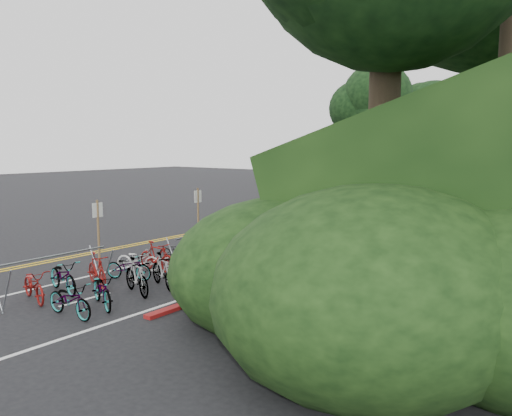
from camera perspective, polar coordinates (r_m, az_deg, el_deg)
The scene contains 9 objects.
ground at distance 18.38m, azimuth -19.01°, elevation -6.57°, with size 120.00×120.00×0.00m, color black.
road_markings at distance 24.82m, azimuth 1.76°, elevation -2.66°, with size 7.47×80.00×0.01m.
red_curb at distance 23.95m, azimuth 14.35°, elevation -3.13°, with size 0.25×28.00×0.10m, color maroon.
bike_rack_front at distance 14.82m, azimuth -21.98°, elevation -6.31°, with size 1.19×3.15×1.26m.
bike_racks_rest at distance 25.88m, azimuth 9.82°, elevation -0.45°, with size 1.14×23.00×1.17m.
signpost_near at distance 18.04m, azimuth -17.58°, elevation -2.33°, with size 0.08×0.40×2.39m.
signposts_rest at distance 27.86m, azimuth 6.46°, elevation 1.34°, with size 0.08×18.40×2.50m.
bike_front at distance 17.51m, azimuth -13.32°, elevation -5.69°, with size 1.53×0.53×0.80m, color beige.
bike_valet at distance 16.42m, azimuth -10.54°, elevation -6.21°, with size 3.51×9.97×1.05m.
Camera 1 is at (15.06, -9.64, 4.25)m, focal length 35.00 mm.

